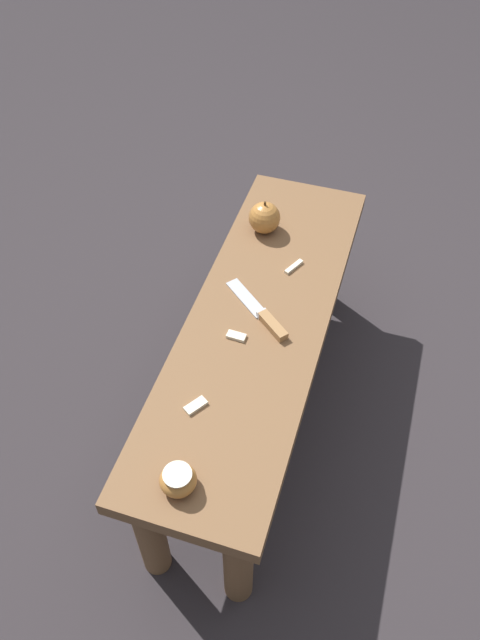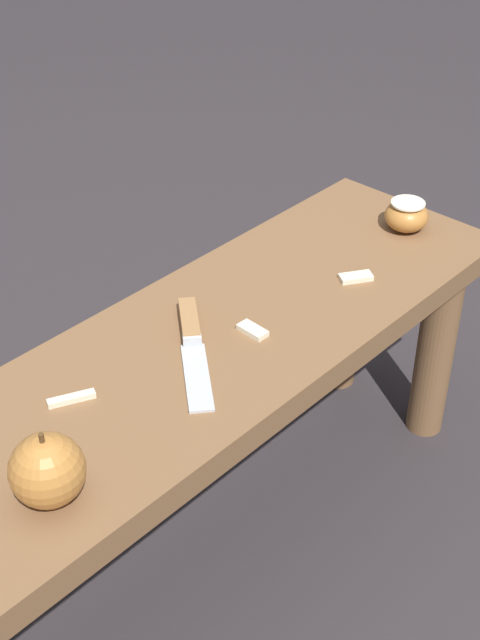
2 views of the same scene
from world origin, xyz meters
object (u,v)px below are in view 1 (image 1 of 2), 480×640
at_px(apple_whole, 264,218).
at_px(wooden_bench, 258,340).
at_px(knife, 265,317).
at_px(apple_cut, 178,480).

bearing_deg(apple_whole, wooden_bench, 13.66).
relative_size(knife, apple_cut, 2.68).
bearing_deg(apple_cut, wooden_bench, 176.92).
xyz_separation_m(apple_whole, apple_cut, (0.76, 0.05, -0.02)).
bearing_deg(knife, apple_whole, -33.80).
bearing_deg(apple_cut, knife, 175.01).
bearing_deg(wooden_bench, apple_cut, -3.08).
xyz_separation_m(knife, apple_cut, (0.45, -0.04, 0.02)).
bearing_deg(wooden_bench, apple_whole, -166.34).
relative_size(apple_whole, apple_cut, 1.33).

